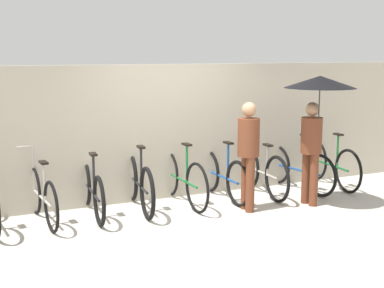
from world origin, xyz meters
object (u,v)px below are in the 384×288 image
parked_bicycle_5 (223,176)px  parked_bicycle_7 (297,168)px  parked_bicycle_3 (139,184)px  parked_bicycle_4 (182,179)px  parked_bicycle_2 (92,190)px  parked_bicycle_6 (262,172)px  pedestrian_center (317,102)px  parked_bicycle_1 (42,197)px  pedestrian_leading (248,148)px  parked_bicycle_8 (331,164)px

parked_bicycle_5 → parked_bicycle_7: bearing=-91.8°
parked_bicycle_3 → parked_bicycle_4: 0.71m
parked_bicycle_3 → parked_bicycle_7: 2.82m
parked_bicycle_4 → parked_bicycle_5: (0.71, -0.01, -0.02)m
parked_bicycle_2 → parked_bicycle_6: size_ratio=1.03×
pedestrian_center → parked_bicycle_1: bearing=-17.7°
parked_bicycle_1 → parked_bicycle_2: 0.71m
parked_bicycle_7 → pedestrian_leading: size_ratio=1.09×
parked_bicycle_1 → parked_bicycle_8: 4.94m
pedestrian_center → parked_bicycle_4: bearing=-32.9°
parked_bicycle_5 → pedestrian_center: bearing=-132.0°
parked_bicycle_2 → parked_bicycle_8: 4.23m
parked_bicycle_4 → pedestrian_leading: 1.18m
parked_bicycle_2 → pedestrian_center: pedestrian_center is taller
parked_bicycle_2 → parked_bicycle_3: size_ratio=0.98×
parked_bicycle_4 → pedestrian_center: 2.35m
parked_bicycle_8 → parked_bicycle_3: bearing=95.0°
parked_bicycle_5 → parked_bicycle_4: bearing=88.7°
parked_bicycle_3 → parked_bicycle_5: bearing=-84.0°
parked_bicycle_7 → parked_bicycle_1: bearing=81.8°
parked_bicycle_7 → parked_bicycle_8: parked_bicycle_8 is taller
parked_bicycle_2 → parked_bicycle_4: 1.41m
parked_bicycle_1 → parked_bicycle_4: (2.12, 0.07, 0.03)m
parked_bicycle_8 → pedestrian_leading: size_ratio=1.09×
parked_bicycle_2 → parked_bicycle_3: 0.71m
parked_bicycle_1 → parked_bicycle_6: size_ratio=0.95×
parked_bicycle_5 → pedestrian_center: size_ratio=0.85×
parked_bicycle_4 → parked_bicycle_6: (1.41, -0.05, -0.01)m
parked_bicycle_6 → parked_bicycle_8: parked_bicycle_8 is taller
parked_bicycle_3 → parked_bicycle_5: 1.41m
parked_bicycle_3 → parked_bicycle_4: size_ratio=0.99×
parked_bicycle_1 → parked_bicycle_4: bearing=-92.7°
pedestrian_leading → pedestrian_center: pedestrian_center is taller
parked_bicycle_6 → pedestrian_center: 1.54m
parked_bicycle_2 → pedestrian_center: size_ratio=0.89×
parked_bicycle_6 → parked_bicycle_7: parked_bicycle_6 is taller
parked_bicycle_5 → parked_bicycle_3: bearing=89.4°
parked_bicycle_5 → parked_bicycle_8: 2.12m
parked_bicycle_7 → parked_bicycle_8: (0.71, -0.02, 0.02)m
parked_bicycle_3 → parked_bicycle_7: parked_bicycle_7 is taller
parked_bicycle_6 → pedestrian_center: (0.37, -0.90, 1.20)m
parked_bicycle_2 → parked_bicycle_7: 3.53m
parked_bicycle_3 → parked_bicycle_5: size_ratio=1.06×
parked_bicycle_3 → parked_bicycle_8: parked_bicycle_8 is taller
parked_bicycle_4 → parked_bicycle_3: bearing=90.1°
parked_bicycle_1 → pedestrian_leading: size_ratio=1.01×
parked_bicycle_6 → parked_bicycle_8: size_ratio=0.98×
parked_bicycle_7 → parked_bicycle_8: size_ratio=1.00×
parked_bicycle_2 → parked_bicycle_3: (0.71, -0.01, 0.03)m
parked_bicycle_4 → pedestrian_center: size_ratio=0.92×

